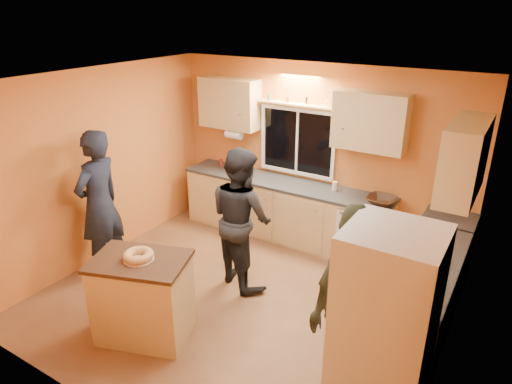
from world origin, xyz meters
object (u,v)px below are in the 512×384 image
Objects in this scene: person_center at (241,218)px; refrigerator at (383,331)px; island at (143,297)px; person_right at (348,299)px; person_left at (99,204)px.

refrigerator is at bearing 174.64° from person_center.
person_right is (2.04, 0.51, 0.43)m from island.
person_left is (-3.79, 0.42, 0.07)m from refrigerator.
person_right reaches higher than refrigerator.
refrigerator reaches higher than person_center.
person_center is (1.66, 0.74, -0.07)m from person_left.
island is 0.63× the size of person_center.
person_center is at bearing 151.24° from refrigerator.
refrigerator is 0.93× the size of person_left.
island is 0.58× the size of person_left.
person_right reaches higher than island.
person_left reaches higher than person_center.
person_right is at bearing 175.66° from person_center.
person_left reaches higher than refrigerator.
island is at bearing 115.27° from person_right.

